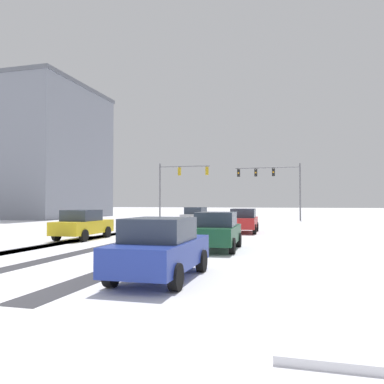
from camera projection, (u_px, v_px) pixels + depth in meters
wheel_track_left_lane at (202, 238)px, 22.15m from camera, size 0.90×30.52×0.01m
wheel_track_right_lane at (107, 235)px, 23.74m from camera, size 0.90×30.52×0.01m
wheel_track_center at (106, 235)px, 23.76m from camera, size 1.07×30.52×0.01m
wheel_track_oncoming at (149, 236)px, 23.00m from camera, size 0.77×30.52×0.01m
sidewalk_kerb_right at (333, 243)px, 18.96m from camera, size 4.00×30.52×0.12m
traffic_signal_far_right at (273, 178)px, 44.68m from camera, size 7.51×0.51×6.50m
traffic_signal_far_left at (177, 180)px, 43.59m from camera, size 5.86×0.53×6.50m
car_silver_lead at (196, 216)px, 34.27m from camera, size 1.95×4.16×1.62m
car_red_second at (244, 221)px, 26.02m from camera, size 1.98×4.18×1.62m
car_yellow_cab_third at (83, 224)px, 21.32m from camera, size 1.86×4.12×1.62m
car_dark_green_fourth at (217, 231)px, 16.54m from camera, size 1.99×4.18×1.62m
car_blue_fifth at (160, 248)px, 10.21m from camera, size 1.86×4.11×1.62m
office_building_far_left_block at (13, 154)px, 54.45m from camera, size 22.97×16.77×17.82m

